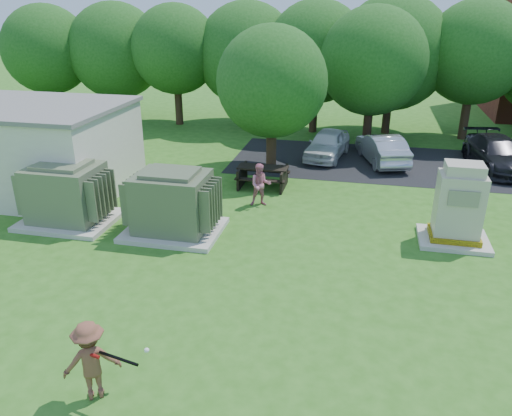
% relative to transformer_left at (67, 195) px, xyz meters
% --- Properties ---
extents(ground, '(120.00, 120.00, 0.00)m').
position_rel_transformer_left_xyz_m(ground, '(6.50, -4.50, -0.97)').
color(ground, '#2D6619').
rests_on(ground, ground).
extents(parking_strip, '(20.00, 6.00, 0.01)m').
position_rel_transformer_left_xyz_m(parking_strip, '(13.50, 9.00, -0.96)').
color(parking_strip, '#232326').
rests_on(parking_strip, ground).
extents(transformer_left, '(3.00, 2.40, 2.07)m').
position_rel_transformer_left_xyz_m(transformer_left, '(0.00, 0.00, 0.00)').
color(transformer_left, beige).
rests_on(transformer_left, ground).
extents(transformer_right, '(3.00, 2.40, 2.07)m').
position_rel_transformer_left_xyz_m(transformer_right, '(3.70, 0.00, 0.00)').
color(transformer_right, beige).
rests_on(transformer_right, ground).
extents(generator_cabinet, '(2.07, 1.69, 2.52)m').
position_rel_transformer_left_xyz_m(generator_cabinet, '(12.34, 1.24, 0.13)').
color(generator_cabinet, beige).
rests_on(generator_cabinet, ground).
extents(picnic_table, '(1.96, 1.47, 0.84)m').
position_rel_transformer_left_xyz_m(picnic_table, '(5.61, 4.75, -0.45)').
color(picnic_table, black).
rests_on(picnic_table, ground).
extents(batter, '(1.20, 1.04, 1.61)m').
position_rel_transformer_left_xyz_m(batter, '(4.87, -7.07, -0.17)').
color(batter, brown).
rests_on(batter, ground).
extents(person_at_picnic, '(0.89, 0.77, 1.56)m').
position_rel_transformer_left_xyz_m(person_at_picnic, '(5.92, 2.84, -0.19)').
color(person_at_picnic, '#CC6C83').
rests_on(person_at_picnic, ground).
extents(car_white, '(2.15, 4.02, 1.30)m').
position_rel_transformer_left_xyz_m(car_white, '(7.74, 9.35, -0.32)').
color(car_white, white).
rests_on(car_white, ground).
extents(car_silver_a, '(2.55, 4.26, 1.33)m').
position_rel_transformer_left_xyz_m(car_silver_a, '(10.22, 9.09, -0.31)').
color(car_silver_a, '#B1B1B6').
rests_on(car_silver_a, ground).
extents(car_dark, '(2.64, 4.95, 1.37)m').
position_rel_transformer_left_xyz_m(car_dark, '(15.14, 9.25, -0.29)').
color(car_dark, black).
rests_on(car_dark, ground).
extents(batting_equipment, '(1.16, 0.23, 0.32)m').
position_rel_transformer_left_xyz_m(batting_equipment, '(5.49, -7.17, 0.12)').
color(batting_equipment, black).
rests_on(batting_equipment, ground).
extents(tree_row, '(41.30, 13.30, 7.30)m').
position_rel_transformer_left_xyz_m(tree_row, '(8.25, 14.00, 3.18)').
color(tree_row, '#47301E').
rests_on(tree_row, ground).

